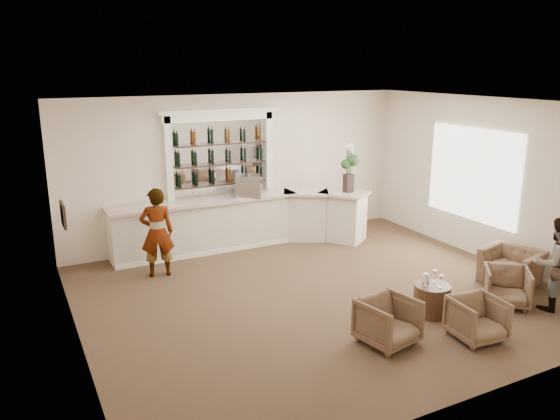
# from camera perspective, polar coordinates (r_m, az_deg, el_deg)

# --- Properties ---
(ground) EXTENTS (8.00, 8.00, 0.00)m
(ground) POSITION_cam_1_polar(r_m,az_deg,el_deg) (9.75, 4.21, -8.73)
(ground) COLOR brown
(ground) RESTS_ON ground
(room_shell) EXTENTS (8.04, 7.02, 3.32)m
(room_shell) POSITION_cam_1_polar(r_m,az_deg,el_deg) (9.75, 3.12, 5.67)
(room_shell) COLOR beige
(room_shell) RESTS_ON ground
(bar_counter) EXTENTS (5.72, 1.80, 1.14)m
(bar_counter) POSITION_cam_1_polar(r_m,az_deg,el_deg) (11.99, -3.84, -1.22)
(bar_counter) COLOR silver
(bar_counter) RESTS_ON ground
(back_bar_alcove) EXTENTS (2.64, 0.25, 3.00)m
(back_bar_alcove) POSITION_cam_1_polar(r_m,az_deg,el_deg) (11.93, -6.24, 5.81)
(back_bar_alcove) COLOR white
(back_bar_alcove) RESTS_ON ground
(cocktail_table) EXTENTS (0.58, 0.58, 0.50)m
(cocktail_table) POSITION_cam_1_polar(r_m,az_deg,el_deg) (9.22, 15.55, -9.01)
(cocktail_table) COLOR #4B3420
(cocktail_table) RESTS_ON ground
(sommelier) EXTENTS (0.69, 0.51, 1.72)m
(sommelier) POSITION_cam_1_polar(r_m,az_deg,el_deg) (10.50, -12.73, -2.31)
(sommelier) COLOR gray
(sommelier) RESTS_ON ground
(guest) EXTENTS (0.92, 0.82, 1.57)m
(guest) POSITION_cam_1_polar(r_m,az_deg,el_deg) (9.95, 26.85, -5.05)
(guest) COLOR gray
(guest) RESTS_ON ground
(armchair_left) EXTENTS (0.87, 0.89, 0.69)m
(armchair_left) POSITION_cam_1_polar(r_m,az_deg,el_deg) (8.13, 11.22, -11.34)
(armchair_left) COLOR brown
(armchair_left) RESTS_ON ground
(armchair_center) EXTENTS (0.75, 0.77, 0.64)m
(armchair_center) POSITION_cam_1_polar(r_m,az_deg,el_deg) (8.60, 19.91, -10.65)
(armchair_center) COLOR brown
(armchair_center) RESTS_ON ground
(armchair_right) EXTENTS (0.99, 0.99, 0.65)m
(armchair_right) POSITION_cam_1_polar(r_m,az_deg,el_deg) (9.94, 22.59, -7.41)
(armchair_right) COLOR brown
(armchair_right) RESTS_ON ground
(armchair_far) EXTENTS (1.08, 1.17, 0.64)m
(armchair_far) POSITION_cam_1_polar(r_m,az_deg,el_deg) (10.94, 23.02, -5.44)
(armchair_far) COLOR brown
(armchair_far) RESTS_ON ground
(espresso_machine) EXTENTS (0.66, 0.62, 0.47)m
(espresso_machine) POSITION_cam_1_polar(r_m,az_deg,el_deg) (11.82, -3.36, 2.54)
(espresso_machine) COLOR silver
(espresso_machine) RESTS_ON bar_counter
(flower_vase) EXTENTS (0.29, 0.29, 1.09)m
(flower_vase) POSITION_cam_1_polar(r_m,az_deg,el_deg) (12.23, 7.22, 4.68)
(flower_vase) COLOR black
(flower_vase) RESTS_ON bar_counter
(wine_glass_bar_left) EXTENTS (0.07, 0.07, 0.21)m
(wine_glass_bar_left) POSITION_cam_1_polar(r_m,az_deg,el_deg) (11.58, -7.87, 1.52)
(wine_glass_bar_left) COLOR white
(wine_glass_bar_left) RESTS_ON bar_counter
(wine_glass_bar_right) EXTENTS (0.07, 0.07, 0.21)m
(wine_glass_bar_right) POSITION_cam_1_polar(r_m,az_deg,el_deg) (11.96, -2.26, 2.08)
(wine_glass_bar_right) COLOR white
(wine_glass_bar_right) RESTS_ON bar_counter
(wine_glass_tbl_a) EXTENTS (0.07, 0.07, 0.21)m
(wine_glass_tbl_a) POSITION_cam_1_polar(r_m,az_deg,el_deg) (9.03, 15.01, -7.05)
(wine_glass_tbl_a) COLOR white
(wine_glass_tbl_a) RESTS_ON cocktail_table
(wine_glass_tbl_b) EXTENTS (0.07, 0.07, 0.21)m
(wine_glass_tbl_b) POSITION_cam_1_polar(r_m,az_deg,el_deg) (9.20, 15.83, -6.68)
(wine_glass_tbl_b) COLOR white
(wine_glass_tbl_b) RESTS_ON cocktail_table
(wine_glass_tbl_c) EXTENTS (0.07, 0.07, 0.21)m
(wine_glass_tbl_c) POSITION_cam_1_polar(r_m,az_deg,el_deg) (9.02, 16.45, -7.17)
(wine_glass_tbl_c) COLOR white
(wine_glass_tbl_c) RESTS_ON cocktail_table
(napkin_holder) EXTENTS (0.08, 0.08, 0.12)m
(napkin_holder) POSITION_cam_1_polar(r_m,az_deg,el_deg) (9.18, 15.00, -6.97)
(napkin_holder) COLOR white
(napkin_holder) RESTS_ON cocktail_table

